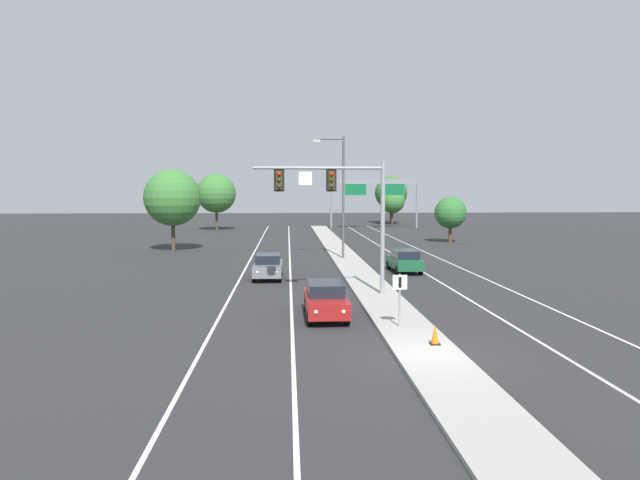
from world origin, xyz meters
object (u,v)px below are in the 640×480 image
Objects in this scene: traffic_cone_median_nose at (435,335)px; tree_far_right_a at (391,193)px; car_oncoming_grey at (268,266)px; car_oncoming_red at (326,300)px; car_receding_green at (404,260)px; tree_far_right_b at (450,213)px; median_sign_post at (400,292)px; tree_far_right_c at (392,201)px; tree_far_left_c at (173,198)px; highway_sign_gantry at (374,188)px; tree_far_left_b at (216,193)px; overhead_signal_mast at (341,199)px; street_lamp_median at (341,190)px.

traffic_cone_median_nose is 81.61m from tree_far_right_a.
car_oncoming_grey is 66.19m from tree_far_right_a.
car_oncoming_grey is at bearing 104.12° from car_oncoming_red.
car_oncoming_red is 12.27m from car_oncoming_grey.
car_oncoming_red is 15.82m from car_receding_green.
median_sign_post is at bearing -108.52° from tree_far_right_b.
tree_far_left_c is at bearing -124.42° from tree_far_right_c.
tree_far_right_b is 37.75m from tree_far_right_a.
tree_far_right_a is at bearing 83.52° from tree_far_right_c.
tree_far_right_b is at bearing -78.41° from highway_sign_gantry.
tree_far_left_c is 1.54× the size of tree_far_right_b.
tree_far_left_b reaches higher than tree_far_right_c.
highway_sign_gantry is at bearing 101.59° from tree_far_right_b.
overhead_signal_mast is 1.60× the size of car_receding_green.
street_lamp_median is 54.79m from tree_far_right_a.
street_lamp_median reaches higher than overhead_signal_mast.
tree_far_left_c reaches higher than median_sign_post.
tree_far_left_c is at bearing -127.36° from highway_sign_gantry.
tree_far_right_a is (16.36, 75.04, 4.53)m from car_oncoming_red.
tree_far_right_b is (28.85, 7.47, -1.78)m from tree_far_left_c.
tree_far_right_a is at bearing 72.96° from car_oncoming_grey.
car_receding_green is 47.39m from highway_sign_gantry.
traffic_cone_median_nose is 0.12× the size of tree_far_right_c.
tree_far_right_b is (4.90, -23.91, -2.87)m from highway_sign_gantry.
highway_sign_gantry reaches higher than car_receding_green.
street_lamp_median is 1.63× the size of tree_far_right_c.
car_oncoming_grey is 0.34× the size of highway_sign_gantry.
tree_far_right_c is at bearing 77.43° from car_oncoming_red.
car_receding_green is at bearing -67.37° from tree_far_left_b.
tree_far_right_b is at bearing 48.50° from street_lamp_median.
car_oncoming_red is at bearing -102.30° from tree_far_right_a.
tree_far_left_c is 29.86m from tree_far_right_b.
overhead_signal_mast is 35.68m from tree_far_right_b.
tree_far_right_c is (4.60, 10.29, -2.17)m from highway_sign_gantry.
car_oncoming_grey is at bearing 110.96° from traffic_cone_median_nose.
tree_far_right_a is at bearing 89.86° from tree_far_right_b.
street_lamp_median is 2.22× the size of car_receding_green.
tree_far_left_b reaches higher than car_oncoming_red.
overhead_signal_mast is 71.59m from tree_far_right_a.
overhead_signal_mast is at bearing -58.58° from car_oncoming_grey.
car_oncoming_grey is at bearing -165.20° from car_receding_green.
tree_far_right_c is at bearing 80.62° from car_receding_green.
car_oncoming_red is 40.81m from tree_far_right_b.
traffic_cone_median_nose is 0.09× the size of tree_far_left_b.
street_lamp_median reaches higher than tree_far_right_c.
highway_sign_gantry is (7.72, 66.69, 5.66)m from traffic_cone_median_nose.
car_oncoming_grey and car_receding_green have the same top height.
car_oncoming_red is at bearing 123.88° from traffic_cone_median_nose.
median_sign_post is 63.21m from tree_far_left_b.
tree_far_left_c reaches higher than car_receding_green.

